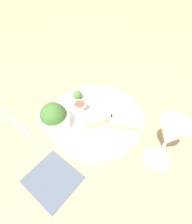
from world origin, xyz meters
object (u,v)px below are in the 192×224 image
cheese_toast_far (96,117)px  fork (13,119)px  salad_bowl (54,118)px  napkin (52,179)px  wine_glass (169,137)px  sauce_ramekin (80,107)px  cheese_toast_near (125,120)px

cheese_toast_far → fork: bearing=161.3°
salad_bowl → napkin: size_ratio=0.55×
cheese_toast_far → fork: cheese_toast_far is taller
cheese_toast_far → wine_glass: wine_glass is taller
napkin → sauce_ramekin: bearing=58.1°
salad_bowl → fork: 0.17m
salad_bowl → cheese_toast_far: size_ratio=1.00×
napkin → fork: size_ratio=1.04×
cheese_toast_far → cheese_toast_near: bearing=-26.0°
wine_glass → fork: wine_glass is taller
cheese_toast_far → wine_glass: 0.24m
cheese_toast_near → napkin: size_ratio=0.65×
sauce_ramekin → cheese_toast_far: 0.07m
cheese_toast_near → napkin: bearing=-156.1°
salad_bowl → sauce_ramekin: (0.09, 0.04, -0.02)m
wine_glass → napkin: (-0.30, 0.03, -0.12)m
salad_bowl → cheese_toast_near: (0.22, -0.06, -0.03)m
sauce_ramekin → fork: (-0.23, 0.04, -0.03)m
napkin → fork: 0.27m
sauce_ramekin → fork: 0.24m
cheese_toast_far → wine_glass: (0.13, -0.18, 0.09)m
napkin → cheese_toast_near: bearing=23.9°
salad_bowl → cheese_toast_far: 0.14m
salad_bowl → wine_glass: size_ratio=0.56×
napkin → wine_glass: bearing=-5.2°
salad_bowl → napkin: (-0.04, -0.17, -0.05)m
napkin → salad_bowl: bearing=77.6°
cheese_toast_far → salad_bowl: bearing=173.6°
wine_glass → salad_bowl: bearing=143.0°
cheese_toast_far → napkin: (-0.17, -0.15, -0.02)m
cheese_toast_near → cheese_toast_far: same height
sauce_ramekin → cheese_toast_near: sauce_ramekin is taller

